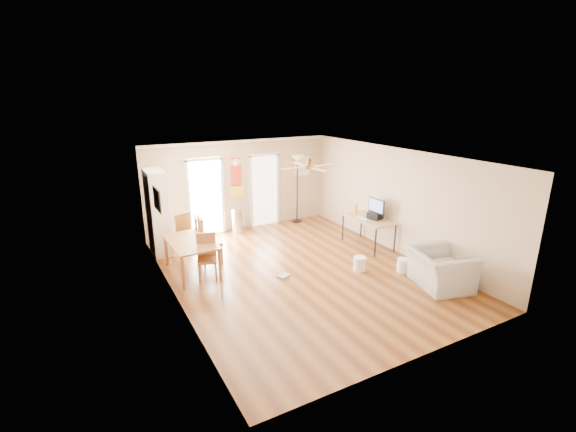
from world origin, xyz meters
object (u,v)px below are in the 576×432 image
printer (375,216)px  wastebasket_b (403,265)px  dining_chair_right_b (211,240)px  dining_chair_far (179,232)px  bookshelf (157,212)px  dining_chair_right_a (205,236)px  trash_can (238,221)px  torchiere_lamp (297,189)px  computer_desk (368,232)px  dining_chair_near (207,258)px  wastebasket_a (360,264)px  dining_table (192,257)px  armchair (439,269)px

printer → wastebasket_b: printer is taller
dining_chair_right_b → dining_chair_far: 1.13m
dining_chair_right_b → wastebasket_b: 4.44m
wastebasket_b → printer: bearing=74.2°
bookshelf → dining_chair_right_a: (0.92, -0.78, -0.53)m
dining_chair_right_b → wastebasket_b: bearing=-119.9°
dining_chair_far → trash_can: dining_chair_far is taller
dining_chair_right_a → dining_chair_far: size_ratio=0.99×
torchiere_lamp → computer_desk: (0.58, -2.70, -0.66)m
dining_chair_near → wastebasket_a: bearing=-4.1°
bookshelf → dining_chair_near: (0.58, -2.04, -0.56)m
bookshelf → printer: (4.97, -2.26, -0.20)m
dining_table → computer_desk: (4.50, -0.56, -0.00)m
torchiere_lamp → armchair: 5.28m
bookshelf → printer: bearing=-39.6°
dining_chair_far → armchair: size_ratio=0.87×
bookshelf → printer: bookshelf is taller
wastebasket_a → wastebasket_b: size_ratio=1.05×
bookshelf → trash_can: 2.42m
bookshelf → wastebasket_a: (3.72, -3.27, -0.89)m
dining_chair_right_b → dining_chair_near: bearing=162.0°
dining_chair_near → wastebasket_b: (3.96, -1.75, -0.34)m
printer → wastebasket_a: size_ratio=1.04×
wastebasket_b → dining_table: bearing=152.0°
dining_chair_near → bookshelf: bearing=123.0°
trash_can → torchiere_lamp: 2.13m
computer_desk → wastebasket_b: size_ratio=4.57×
dining_chair_right_b → dining_chair_far: bearing=30.8°
dining_chair_near → wastebasket_b: dining_chair_near is taller
bookshelf → dining_chair_far: (0.43, -0.22, -0.53)m
dining_chair_near → printer: bearing=14.4°
dining_chair_right_a → wastebasket_b: (3.61, -3.01, -0.36)m
wastebasket_a → dining_chair_right_b: bearing=144.1°
bookshelf → dining_table: 1.76m
dining_table → wastebasket_a: (3.35, -1.69, -0.22)m
dining_chair_right_a → dining_chair_right_b: 0.46m
torchiere_lamp → wastebasket_b: (0.25, -4.35, -0.88)m
trash_can → armchair: 5.67m
wastebasket_b → dining_chair_right_b: bearing=144.8°
trash_can → armchair: (2.40, -5.14, 0.03)m
printer → wastebasket_b: 1.74m
torchiere_lamp → wastebasket_b: bearing=-86.7°
wastebasket_a → trash_can: bearing=111.2°
dining_chair_right_a → dining_chair_far: bearing=53.6°
bookshelf → trash_can: size_ratio=2.92×
bookshelf → dining_chair_near: 2.19m
dining_chair_far → wastebasket_a: bearing=118.4°
wastebasket_a → armchair: 1.70m
torchiere_lamp → armchair: bearing=-85.7°
dining_chair_right_a → torchiere_lamp: bearing=-55.2°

